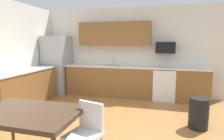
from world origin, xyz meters
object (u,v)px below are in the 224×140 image
Objects in this scene: microwave at (165,48)px; dining_table at (27,115)px; oven_range at (164,84)px; chair_near_table at (86,130)px; trash_bin at (199,113)px; refrigerator at (57,65)px.

microwave reaches higher than dining_table.
chair_near_table is (-1.03, -3.31, 0.05)m from oven_range.
dining_table is (-1.83, -3.53, -0.82)m from microwave.
oven_range is at bearing 61.89° from dining_table.
microwave is (-0.00, 0.10, 1.04)m from oven_range.
microwave reaches higher than chair_near_table.
oven_range reaches higher than trash_bin.
oven_range is 3.89m from dining_table.
oven_range is 1.69× the size of microwave.
dining_table reaches higher than trash_bin.
refrigerator is at bearing -178.65° from oven_range.
refrigerator is 3.44m from microwave.
oven_range is 3.46m from chair_near_table.
oven_range reaches higher than dining_table.
trash_bin is (4.01, -1.67, -0.62)m from refrigerator.
microwave is 0.64× the size of chair_near_table.
microwave reaches higher than oven_range.
dining_table is (-1.83, -3.43, 0.21)m from oven_range.
refrigerator is 4.02m from chair_near_table.
chair_near_table reaches higher than trash_bin.
refrigerator reaches higher than dining_table.
trash_bin is at bearing -22.64° from refrigerator.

